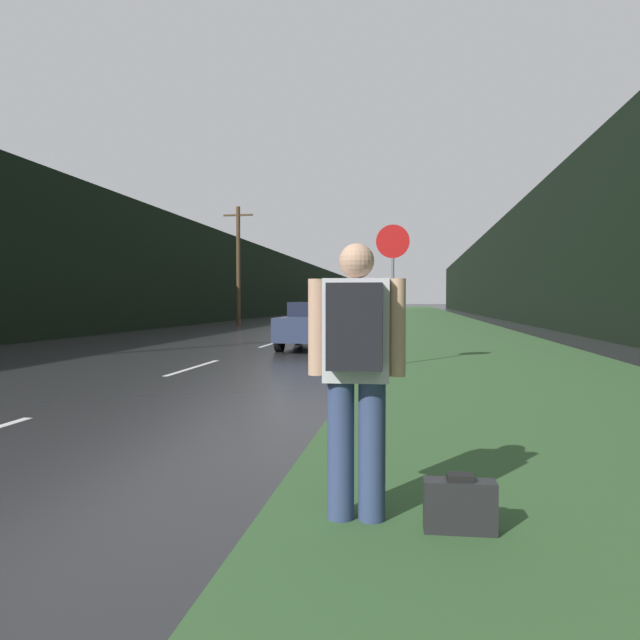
% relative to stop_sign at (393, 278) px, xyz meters
% --- Properties ---
extents(grass_verge, '(6.00, 240.00, 0.02)m').
position_rel_stop_sign_xyz_m(grass_verge, '(2.40, 26.85, -1.98)').
color(grass_verge, '#33562D').
rests_on(grass_verge, ground_plane).
extents(lane_stripe_c, '(0.12, 3.00, 0.01)m').
position_rel_stop_sign_xyz_m(lane_stripe_c, '(-4.31, -1.00, -1.99)').
color(lane_stripe_c, silver).
rests_on(lane_stripe_c, ground_plane).
extents(lane_stripe_d, '(0.12, 3.00, 0.01)m').
position_rel_stop_sign_xyz_m(lane_stripe_d, '(-4.31, 6.00, -1.99)').
color(lane_stripe_d, silver).
rests_on(lane_stripe_d, ground_plane).
extents(lane_stripe_e, '(0.12, 3.00, 0.01)m').
position_rel_stop_sign_xyz_m(lane_stripe_e, '(-4.31, 13.00, -1.99)').
color(lane_stripe_e, silver).
rests_on(lane_stripe_e, ground_plane).
extents(lane_stripe_f, '(0.12, 3.00, 0.01)m').
position_rel_stop_sign_xyz_m(lane_stripe_f, '(-4.31, 20.00, -1.99)').
color(lane_stripe_f, silver).
rests_on(lane_stripe_f, ground_plane).
extents(treeline_far_side, '(2.00, 140.00, 6.48)m').
position_rel_stop_sign_xyz_m(treeline_far_side, '(-14.03, 36.85, 1.25)').
color(treeline_far_side, black).
rests_on(treeline_far_side, ground_plane).
extents(treeline_near_side, '(2.00, 140.00, 8.03)m').
position_rel_stop_sign_xyz_m(treeline_near_side, '(8.40, 36.85, 2.02)').
color(treeline_near_side, black).
rests_on(treeline_near_side, ground_plane).
extents(utility_pole_far, '(1.80, 0.24, 7.07)m').
position_rel_stop_sign_xyz_m(utility_pole_far, '(-9.78, 19.86, 1.67)').
color(utility_pole_far, '#4C3823').
rests_on(utility_pole_far, ground_plane).
extents(stop_sign, '(0.75, 0.07, 3.18)m').
position_rel_stop_sign_xyz_m(stop_sign, '(0.00, 0.00, 0.00)').
color(stop_sign, slate).
rests_on(stop_sign, ground_plane).
extents(hitchhiker_with_backpack, '(0.64, 0.44, 1.84)m').
position_rel_stop_sign_xyz_m(hitchhiker_with_backpack, '(0.07, -9.23, -0.94)').
color(hitchhiker_with_backpack, navy).
rests_on(hitchhiker_with_backpack, ground_plane).
extents(suitcase, '(0.45, 0.17, 0.38)m').
position_rel_stop_sign_xyz_m(suitcase, '(0.73, -9.31, -1.81)').
color(suitcase, '#232326').
rests_on(suitcase, ground_plane).
extents(car_passing_near, '(1.97, 4.40, 1.44)m').
position_rel_stop_sign_xyz_m(car_passing_near, '(-2.45, 4.51, -1.25)').
color(car_passing_near, '#2D3856').
rests_on(car_passing_near, ground_plane).
extents(delivery_truck, '(2.50, 8.46, 3.40)m').
position_rel_stop_sign_xyz_m(delivery_truck, '(-6.17, 75.61, -0.19)').
color(delivery_truck, gray).
rests_on(delivery_truck, ground_plane).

